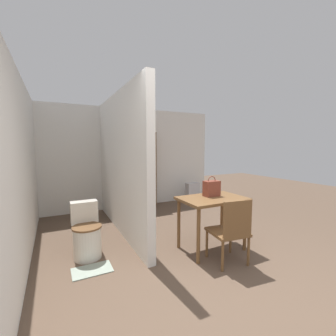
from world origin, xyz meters
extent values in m
plane|color=brown|center=(0.00, 0.00, 0.00)|extent=(16.00, 16.00, 0.00)
cube|color=white|center=(0.00, 4.13, 1.25)|extent=(4.91, 0.12, 2.50)
cube|color=white|center=(-2.01, 2.04, 1.25)|extent=(0.12, 5.07, 2.50)
cube|color=white|center=(-0.54, 2.60, 1.25)|extent=(0.12, 2.96, 2.50)
cube|color=brown|center=(0.47, 1.18, 0.78)|extent=(0.97, 0.64, 0.04)
cylinder|color=brown|center=(0.05, 0.92, 0.38)|extent=(0.05, 0.05, 0.76)
cylinder|color=brown|center=(0.90, 0.92, 0.38)|extent=(0.05, 0.05, 0.76)
cylinder|color=brown|center=(0.05, 1.44, 0.38)|extent=(0.05, 0.05, 0.76)
cylinder|color=brown|center=(0.90, 1.44, 0.38)|extent=(0.05, 0.05, 0.76)
cube|color=brown|center=(0.43, 0.79, 0.41)|extent=(0.51, 0.51, 0.04)
cube|color=brown|center=(0.41, 0.58, 0.66)|extent=(0.41, 0.08, 0.46)
cylinder|color=brown|center=(0.26, 1.01, 0.20)|extent=(0.04, 0.04, 0.39)
cylinder|color=brown|center=(0.65, 0.96, 0.20)|extent=(0.04, 0.04, 0.39)
cylinder|color=brown|center=(0.21, 0.62, 0.20)|extent=(0.04, 0.04, 0.39)
cylinder|color=brown|center=(0.60, 0.57, 0.20)|extent=(0.04, 0.04, 0.39)
cylinder|color=silver|center=(-1.24, 1.75, 0.22)|extent=(0.38, 0.38, 0.43)
cylinder|color=brown|center=(-1.24, 1.75, 0.45)|extent=(0.40, 0.40, 0.02)
cube|color=silver|center=(-1.24, 2.01, 0.59)|extent=(0.38, 0.18, 0.32)
cube|color=brown|center=(0.53, 1.27, 0.92)|extent=(0.24, 0.14, 0.24)
torus|color=brown|center=(0.53, 1.27, 1.04)|extent=(0.15, 0.01, 0.15)
cube|color=brown|center=(0.45, 3.89, 0.95)|extent=(0.53, 0.32, 1.91)
sphere|color=black|center=(0.59, 3.72, 1.05)|extent=(0.02, 0.02, 0.02)
cube|color=#99A899|center=(-1.24, 1.38, 0.01)|extent=(0.48, 0.31, 0.01)
cube|color=#BCBCC1|center=(1.70, 3.58, 0.28)|extent=(0.36, 0.20, 0.57)
camera|label=1|loc=(-1.62, -1.45, 1.58)|focal=24.00mm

